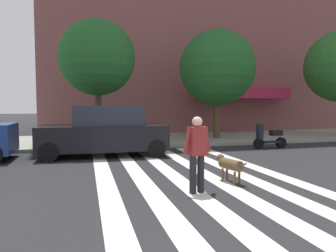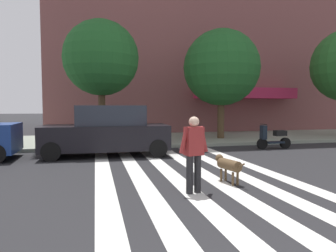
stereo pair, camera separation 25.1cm
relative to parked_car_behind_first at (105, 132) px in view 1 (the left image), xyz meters
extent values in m
plane|color=#232326|center=(1.24, -4.38, -0.91)|extent=(160.00, 160.00, 0.00)
cube|color=gray|center=(1.24, 4.45, -0.84)|extent=(80.00, 6.00, 0.15)
cube|color=silver|center=(-0.25, -4.38, -0.91)|extent=(0.45, 11.05, 0.01)
cube|color=silver|center=(0.65, -4.38, -0.91)|extent=(0.45, 11.05, 0.01)
cube|color=silver|center=(1.55, -4.38, -0.91)|extent=(0.45, 11.05, 0.01)
cube|color=silver|center=(2.45, -4.38, -0.91)|extent=(0.45, 11.05, 0.01)
cube|color=silver|center=(3.35, -4.38, -0.91)|extent=(0.45, 11.05, 0.01)
cube|color=silver|center=(4.25, -4.38, -0.91)|extent=(0.45, 11.05, 0.01)
cube|color=#BB254D|center=(9.35, 6.85, 1.84)|extent=(6.88, 1.60, 0.70)
cylinder|color=black|center=(-3.63, 0.90, -0.58)|extent=(0.66, 0.23, 0.66)
cube|color=black|center=(-0.05, 0.00, -0.21)|extent=(4.69, 2.04, 0.90)
cube|color=#232833|center=(0.13, 0.00, 0.61)|extent=(2.56, 1.74, 0.74)
cylinder|color=black|center=(-1.91, -0.79, -0.58)|extent=(0.67, 0.24, 0.66)
cylinder|color=black|center=(-1.85, 0.92, -0.58)|extent=(0.67, 0.24, 0.66)
cylinder|color=black|center=(1.75, -0.92, -0.58)|extent=(0.67, 0.24, 0.66)
cylinder|color=black|center=(1.81, 0.79, -0.58)|extent=(0.67, 0.24, 0.66)
cylinder|color=black|center=(6.57, 0.06, -0.67)|extent=(0.48, 0.11, 0.48)
cylinder|color=black|center=(7.72, 0.08, -0.67)|extent=(0.48, 0.15, 0.48)
cube|color=black|center=(7.19, 0.07, -0.62)|extent=(0.80, 0.33, 0.08)
cube|color=black|center=(7.44, 0.08, -0.22)|extent=(0.52, 0.31, 0.24)
cube|color=black|center=(6.62, 0.07, -0.17)|extent=(0.20, 0.28, 0.60)
cylinder|color=black|center=(6.62, 0.07, 0.18)|extent=(0.04, 0.50, 0.04)
cylinder|color=#4C3823|center=(-0.13, 3.02, 0.74)|extent=(0.32, 0.32, 3.01)
sphere|color=#1E5623|center=(-0.13, 3.02, 3.21)|extent=(3.52, 3.52, 3.52)
cylinder|color=#4C3823|center=(6.15, 3.52, 0.57)|extent=(0.36, 0.36, 2.67)
sphere|color=#1E5623|center=(6.15, 3.52, 3.02)|extent=(4.06, 4.06, 4.06)
cylinder|color=black|center=(1.48, -5.48, -0.50)|extent=(0.18, 0.18, 0.82)
cylinder|color=black|center=(1.67, -5.44, -0.50)|extent=(0.18, 0.18, 0.82)
cube|color=maroon|center=(1.58, -5.46, 0.21)|extent=(0.43, 0.32, 0.60)
cylinder|color=maroon|center=(1.34, -5.52, 0.24)|extent=(0.24, 0.14, 0.57)
cylinder|color=maroon|center=(1.81, -5.40, 0.24)|extent=(0.24, 0.14, 0.57)
sphere|color=beige|center=(1.58, -5.46, 0.62)|extent=(0.26, 0.26, 0.22)
cylinder|color=brown|center=(2.67, -4.89, -0.46)|extent=(0.40, 0.68, 0.26)
sphere|color=brown|center=(2.58, -4.50, -0.36)|extent=(0.24, 0.24, 0.20)
cylinder|color=brown|center=(2.77, -5.29, -0.41)|extent=(0.09, 0.24, 0.16)
cylinder|color=brown|center=(2.55, -4.69, -0.75)|extent=(0.07, 0.07, 0.32)
cylinder|color=brown|center=(2.69, -4.66, -0.75)|extent=(0.07, 0.07, 0.32)
cylinder|color=brown|center=(2.66, -5.12, -0.75)|extent=(0.07, 0.07, 0.32)
cylinder|color=brown|center=(2.79, -5.09, -0.75)|extent=(0.07, 0.07, 0.32)
camera|label=1|loc=(-0.69, -11.36, 0.93)|focal=31.88mm
camera|label=2|loc=(-0.45, -11.42, 0.93)|focal=31.88mm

